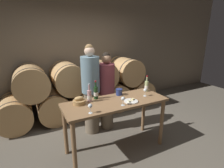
{
  "coord_description": "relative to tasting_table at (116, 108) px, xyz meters",
  "views": [
    {
      "loc": [
        -1.25,
        -2.28,
        1.97
      ],
      "look_at": [
        0.0,
        0.13,
        1.14
      ],
      "focal_mm": 28.0,
      "sensor_mm": 36.0,
      "label": 1
    }
  ],
  "objects": [
    {
      "name": "blue_crock",
      "position": [
        0.18,
        0.21,
        0.19
      ],
      "size": [
        0.12,
        0.12,
        0.11
      ],
      "color": "navy",
      "rests_on": "tasting_table"
    },
    {
      "name": "wine_bottle_rose",
      "position": [
        -0.38,
        0.16,
        0.23
      ],
      "size": [
        0.07,
        0.07,
        0.3
      ],
      "color": "#BC8E93",
      "rests_on": "tasting_table"
    },
    {
      "name": "wine_glass_center",
      "position": [
        0.55,
        -0.04,
        0.23
      ],
      "size": [
        0.06,
        0.06,
        0.14
      ],
      "color": "white",
      "rests_on": "tasting_table"
    },
    {
      "name": "person_right",
      "position": [
        0.18,
        0.71,
        0.05
      ],
      "size": [
        0.32,
        0.32,
        1.59
      ],
      "color": "#756651",
      "rests_on": "ground_plane"
    },
    {
      "name": "wine_bottle_white",
      "position": [
        0.73,
        0.15,
        0.23
      ],
      "size": [
        0.07,
        0.07,
        0.3
      ],
      "color": "#ADBC7F",
      "rests_on": "tasting_table"
    },
    {
      "name": "stone_wall_back",
      "position": [
        0.0,
        2.11,
        0.84
      ],
      "size": [
        10.0,
        0.12,
        3.2
      ],
      "color": "gray",
      "rests_on": "ground_plane"
    },
    {
      "name": "ground_plane",
      "position": [
        0.0,
        0.0,
        -0.76
      ],
      "size": [
        10.0,
        10.0,
        0.0
      ],
      "primitive_type": "plane",
      "color": "#665E51"
    },
    {
      "name": "tasting_table",
      "position": [
        0.0,
        0.0,
        0.0
      ],
      "size": [
        1.68,
        0.64,
        0.89
      ],
      "color": "olive",
      "rests_on": "ground_plane"
    },
    {
      "name": "wine_glass_left",
      "position": [
        0.01,
        -0.2,
        0.23
      ],
      "size": [
        0.06,
        0.06,
        0.14
      ],
      "color": "white",
      "rests_on": "tasting_table"
    },
    {
      "name": "bread_basket",
      "position": [
        -0.56,
        0.15,
        0.18
      ],
      "size": [
        0.19,
        0.19,
        0.12
      ],
      "color": "#A87F4C",
      "rests_on": "tasting_table"
    },
    {
      "name": "cheese_plate",
      "position": [
        0.2,
        -0.14,
        0.14
      ],
      "size": [
        0.23,
        0.23,
        0.04
      ],
      "color": "white",
      "rests_on": "tasting_table"
    },
    {
      "name": "wine_glass_far_left",
      "position": [
        -0.52,
        -0.22,
        0.23
      ],
      "size": [
        0.06,
        0.06,
        0.14
      ],
      "color": "white",
      "rests_on": "tasting_table"
    },
    {
      "name": "wine_bottle_red",
      "position": [
        -0.24,
        0.23,
        0.24
      ],
      "size": [
        0.07,
        0.07,
        0.31
      ],
      "color": "#193819",
      "rests_on": "tasting_table"
    },
    {
      "name": "barrel_stack",
      "position": [
        0.0,
        1.57,
        -0.15
      ],
      "size": [
        3.77,
        0.84,
        1.31
      ],
      "color": "tan",
      "rests_on": "ground_plane"
    },
    {
      "name": "person_left",
      "position": [
        -0.16,
        0.71,
        0.13
      ],
      "size": [
        0.35,
        0.35,
        1.75
      ],
      "color": "#756651",
      "rests_on": "ground_plane"
    }
  ]
}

